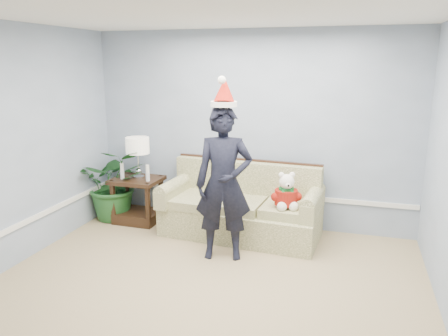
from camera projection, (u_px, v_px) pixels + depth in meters
room_shell at (182, 173)px, 3.68m from camera, size 4.54×5.04×2.74m
wainscot_trim at (131, 215)px, 5.32m from camera, size 4.49×4.99×0.06m
sofa at (242, 209)px, 5.85m from camera, size 2.12×1.03×0.96m
side_table at (138, 205)px, 6.32m from camera, size 0.69×0.58×0.65m
table_lamp at (138, 147)px, 6.13m from camera, size 0.33×0.33×0.59m
candle_pair at (135, 173)px, 6.11m from camera, size 0.46×0.06×0.23m
houseplant at (115, 183)px, 6.38m from camera, size 1.20×1.13×1.08m
man at (224, 184)px, 5.02m from camera, size 0.74×0.57×1.80m
santa_hat at (224, 93)px, 4.79m from camera, size 0.34×0.37×0.35m
teddy_bear at (286, 195)px, 5.37m from camera, size 0.36×0.36×0.46m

